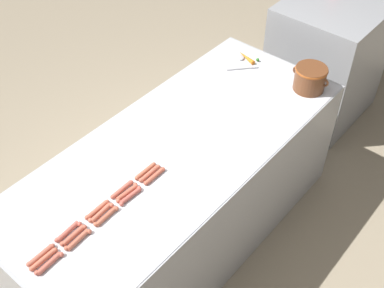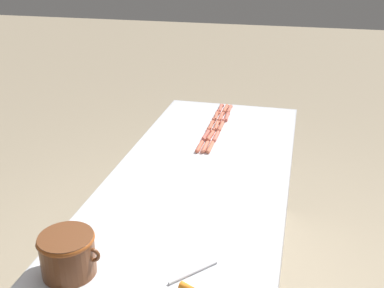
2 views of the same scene
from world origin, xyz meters
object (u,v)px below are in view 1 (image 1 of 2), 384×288
Objects in this scene: hot_dog_5 at (44,259)px; hot_dog_7 at (101,213)px; hot_dog_10 at (49,263)px; hot_dog_14 at (155,176)px; hot_dog_9 at (150,173)px; serving_spoon at (241,61)px; hot_dog_0 at (41,255)px; hot_dog_1 at (68,232)px; hot_dog_3 at (122,189)px; hot_dog_11 at (78,240)px; hot_dog_2 at (97,210)px; hot_dog_8 at (127,193)px; hot_dog_13 at (130,196)px; carrot at (247,57)px; hot_dog_12 at (106,216)px; hot_dog_6 at (74,235)px; back_cabinet at (326,60)px; hot_dog_4 at (145,171)px; bean_pot at (310,77)px.

hot_dog_7 is (0.00, 0.36, 0.00)m from hot_dog_5.
hot_dog_10 is 1.00× the size of hot_dog_14.
serving_spoon is at bearing 102.07° from hot_dog_9.
hot_dog_0 is 0.17m from hot_dog_1.
hot_dog_7 and hot_dog_14 have the same top height.
serving_spoon is at bearing 97.60° from hot_dog_5.
hot_dog_0 is 0.71m from hot_dog_9.
hot_dog_3 is 0.37m from hot_dog_11.
hot_dog_5 is 1.00× the size of hot_dog_10.
hot_dog_7 is at bearing -90.09° from hot_dog_9.
hot_dog_2 is 1.00× the size of hot_dog_5.
hot_dog_1 is 0.19m from hot_dog_10.
hot_dog_3 is 1.00× the size of hot_dog_8.
hot_dog_13 is at bearing 79.05° from hot_dog_1.
carrot is (-0.28, 1.43, 0.00)m from hot_dog_13.
hot_dog_12 is 1.63m from carrot.
hot_dog_3 is 1.00× the size of hot_dog_6.
hot_dog_9 and hot_dog_11 have the same top height.
carrot reaches higher than hot_dog_6.
back_cabinet is 2.16m from hot_dog_4.
hot_dog_1 is at bearing 100.89° from hot_dog_5.
hot_dog_1 is 1.00× the size of hot_dog_8.
hot_dog_10 is at bearing -96.58° from bean_pot.
hot_dog_6 is at bearing 175.36° from hot_dog_11.
hot_dog_10 is 1.95m from bean_pot.
carrot reaches higher than hot_dog_12.
hot_dog_10 is at bearing -84.55° from hot_dog_4.
hot_dog_7 is 0.18m from hot_dog_13.
hot_dog_3 is 0.18m from hot_dog_9.
bean_pot is at bearing 83.42° from hot_dog_10.
carrot reaches higher than hot_dog_1.
hot_dog_2 and hot_dog_5 have the same top height.
hot_dog_6 is at bearing -98.40° from bean_pot.
hot_dog_8 is at bearing -99.42° from hot_dog_14.
hot_dog_5 is 1.00× the size of hot_dog_9.
hot_dog_14 is (-0.00, 0.18, 0.00)m from hot_dog_13.
hot_dog_1 is 0.54m from hot_dog_14.
carrot is at bearing 98.74° from hot_dog_7.
hot_dog_9 and hot_dog_12 have the same top height.
hot_dog_14 is at bearing -88.34° from back_cabinet.
hot_dog_2 and hot_dog_13 have the same top height.
hot_dog_8 is (0.03, 0.18, 0.00)m from hot_dog_2.
carrot is (-0.21, 1.79, 0.00)m from hot_dog_1.
carrot is (-0.28, 1.25, 0.00)m from hot_dog_14.
hot_dog_3 is at bearing 90.28° from hot_dog_0.
hot_dog_8 is (0.00, 0.18, 0.00)m from hot_dog_7.
hot_dog_2 is 0.18m from hot_dog_3.
back_cabinet is 6.43× the size of hot_dog_11.
bean_pot is at bearing 79.55° from hot_dog_2.
carrot is (-0.22, 1.95, 0.00)m from hot_dog_0.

